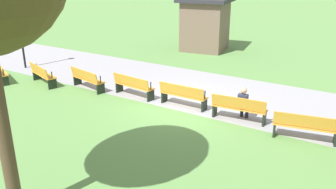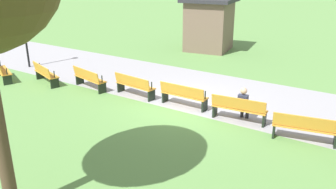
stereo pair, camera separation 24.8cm
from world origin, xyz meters
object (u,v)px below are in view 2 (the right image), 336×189
bench_2 (45,73)px  person_seated (243,103)px  bench_6 (239,108)px  bench_3 (89,78)px  lamp_post (22,16)px  bench_1 (2,70)px  bench_7 (305,128)px  kiosk (209,24)px  bench_5 (183,95)px  bench_4 (134,85)px

bench_2 → person_seated: (8.86, 1.03, 0.16)m
bench_2 → bench_6: size_ratio=1.01×
bench_3 → lamp_post: lamp_post is taller
bench_1 → bench_7: same height
bench_6 → kiosk: size_ratio=0.53×
bench_5 → kiosk: (-3.66, 9.16, 1.14)m
bench_2 → kiosk: 10.61m
lamp_post → bench_5: bearing=-2.2°
bench_5 → lamp_post: size_ratio=0.49×
bench_7 → lamp_post: (-14.02, 0.80, 2.12)m
bench_1 → kiosk: (4.98, 10.91, 1.14)m
bench_4 → kiosk: (-1.44, 9.27, 1.14)m
bench_5 → bench_6: size_ratio=0.98×
bench_4 → kiosk: size_ratio=0.53×
bench_4 → bench_6: bearing=5.8°
bench_1 → person_seated: bearing=32.4°
person_seated → lamp_post: 12.08m
bench_4 → kiosk: kiosk is taller
bench_6 → lamp_post: size_ratio=0.50×
bench_6 → bench_3: bearing=177.1°
bench_4 → bench_5: 2.22m
bench_4 → lamp_post: lamp_post is taller
bench_1 → bench_2: bearing=43.1°
bench_1 → bench_4: 6.63m
bench_7 → lamp_post: lamp_post is taller
bench_5 → kiosk: kiosk is taller
bench_6 → person_seated: size_ratio=1.55×
bench_2 → bench_5: (6.56, 0.99, 0.00)m
kiosk → bench_2: bearing=-115.2°
bench_2 → bench_7: (10.97, 0.55, 0.00)m
bench_2 → person_seated: size_ratio=1.57×
bench_2 → bench_3: same height
person_seated → kiosk: (-5.96, 9.11, 0.98)m
bench_1 → bench_3: (4.23, 1.31, 0.00)m
bench_5 → lamp_post: (-9.61, 0.36, 2.12)m
bench_6 → lamp_post: (-11.82, 0.47, 2.12)m
kiosk → bench_4: bearing=-90.4°
bench_1 → bench_2: same height
bench_7 → bench_5: bearing=162.7°
bench_1 → bench_3: bearing=40.2°
bench_3 → bench_5: 4.43m
person_seated → bench_6: bearing=-126.0°
bench_4 → lamp_post: bearing=-177.9°
person_seated → bench_7: bearing=-18.7°
bench_1 → lamp_post: (-0.97, 2.11, 2.12)m
bench_7 → person_seated: bearing=155.5°
bench_7 → lamp_post: size_ratio=0.51×
bench_1 → kiosk: bearing=88.5°
bench_1 → bench_4: same height
bench_3 → bench_6: 6.63m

